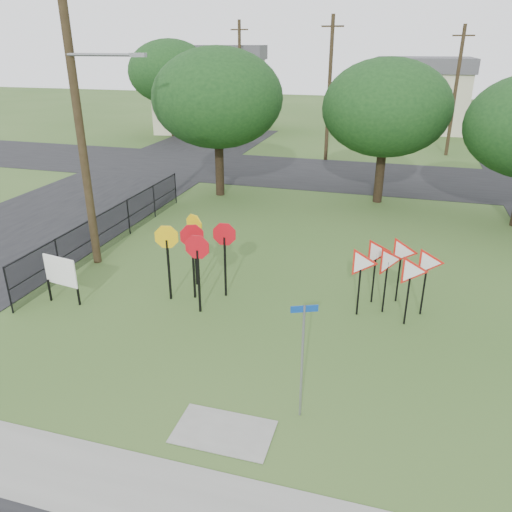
% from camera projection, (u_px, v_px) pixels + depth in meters
% --- Properties ---
extents(ground, '(140.00, 140.00, 0.00)m').
position_uv_depth(ground, '(256.00, 365.00, 12.30)').
color(ground, '#30511E').
extents(sidewalk, '(30.00, 1.60, 0.02)m').
position_uv_depth(sidewalk, '(189.00, 504.00, 8.58)').
color(sidewalk, gray).
rests_on(sidewalk, ground).
extents(street_left, '(8.00, 50.00, 0.02)m').
position_uv_depth(street_left, '(76.00, 207.00, 24.19)').
color(street_left, black).
rests_on(street_left, ground).
extents(street_far, '(60.00, 8.00, 0.02)m').
position_uv_depth(street_far, '(348.00, 175.00, 29.97)').
color(street_far, black).
rests_on(street_far, ground).
extents(curb_pad, '(2.00, 1.20, 0.02)m').
position_uv_depth(curb_pad, '(224.00, 432.00, 10.17)').
color(curb_pad, gray).
rests_on(curb_pad, ground).
extents(street_name_sign, '(0.51, 0.24, 2.65)m').
position_uv_depth(street_name_sign, '(302.00, 354.00, 10.05)').
color(street_name_sign, gray).
rests_on(street_name_sign, ground).
extents(stop_sign_cluster, '(2.31, 1.89, 2.43)m').
position_uv_depth(stop_sign_cluster, '(195.00, 243.00, 14.90)').
color(stop_sign_cluster, black).
rests_on(stop_sign_cluster, ground).
extents(yield_sign_cluster, '(2.72, 1.46, 2.12)m').
position_uv_depth(yield_sign_cluster, '(394.00, 263.00, 14.18)').
color(yield_sign_cluster, black).
rests_on(yield_sign_cluster, ground).
extents(info_board, '(1.21, 0.25, 1.52)m').
position_uv_depth(info_board, '(61.00, 273.00, 14.88)').
color(info_board, black).
rests_on(info_board, ground).
extents(utility_pole_main, '(3.55, 0.33, 10.00)m').
position_uv_depth(utility_pole_main, '(79.00, 114.00, 16.07)').
color(utility_pole_main, '#382C1A').
rests_on(utility_pole_main, ground).
extents(far_pole_a, '(1.40, 0.24, 9.00)m').
position_uv_depth(far_pole_a, '(329.00, 89.00, 32.21)').
color(far_pole_a, '#382C1A').
rests_on(far_pole_a, ground).
extents(far_pole_b, '(1.40, 0.24, 8.50)m').
position_uv_depth(far_pole_b, '(455.00, 91.00, 33.80)').
color(far_pole_b, '#382C1A').
rests_on(far_pole_b, ground).
extents(far_pole_c, '(1.40, 0.24, 9.00)m').
position_uv_depth(far_pole_c, '(240.00, 81.00, 39.56)').
color(far_pole_c, '#382C1A').
rests_on(far_pole_c, ground).
extents(fence_run, '(0.05, 11.55, 1.50)m').
position_uv_depth(fence_run, '(114.00, 225.00, 19.45)').
color(fence_run, black).
rests_on(fence_run, ground).
extents(house_left, '(10.58, 8.88, 7.20)m').
position_uv_depth(house_left, '(211.00, 88.00, 44.48)').
color(house_left, beige).
rests_on(house_left, ground).
extents(house_mid, '(8.40, 8.40, 6.20)m').
position_uv_depth(house_mid, '(420.00, 93.00, 45.39)').
color(house_mid, beige).
rests_on(house_mid, ground).
extents(tree_near_left, '(6.40, 6.40, 7.27)m').
position_uv_depth(tree_near_left, '(218.00, 98.00, 24.30)').
color(tree_near_left, black).
rests_on(tree_near_left, ground).
extents(tree_near_mid, '(6.00, 6.00, 6.80)m').
position_uv_depth(tree_near_mid, '(386.00, 108.00, 23.26)').
color(tree_near_mid, black).
rests_on(tree_near_mid, ground).
extents(tree_far_left, '(6.80, 6.80, 7.73)m').
position_uv_depth(tree_far_left, '(170.00, 72.00, 40.86)').
color(tree_far_left, black).
rests_on(tree_far_left, ground).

